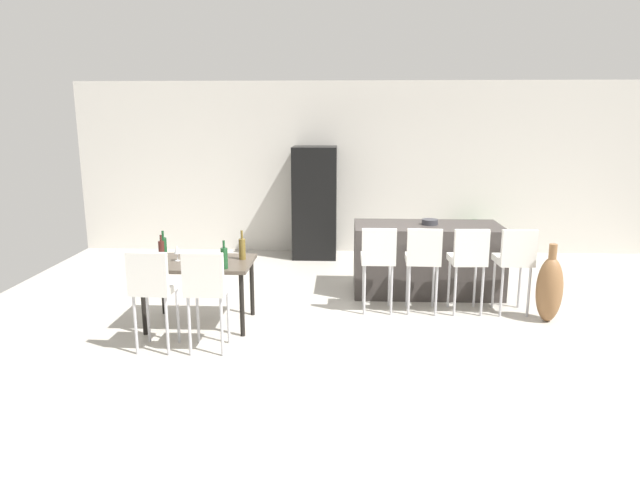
{
  "coord_description": "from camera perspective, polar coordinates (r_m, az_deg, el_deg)",
  "views": [
    {
      "loc": [
        -0.4,
        -6.41,
        2.32
      ],
      "look_at": [
        -0.69,
        0.18,
        0.85
      ],
      "focal_mm": 31.24,
      "sensor_mm": 36.0,
      "label": 1
    }
  ],
  "objects": [
    {
      "name": "ground_plane",
      "position": [
        6.83,
        5.8,
        -7.38
      ],
      "size": [
        10.0,
        10.0,
        0.0
      ],
      "primitive_type": "plane",
      "color": "#ADA89E"
    },
    {
      "name": "back_wall",
      "position": [
        9.64,
        4.94,
        7.34
      ],
      "size": [
        10.0,
        0.12,
        2.9
      ],
      "primitive_type": "cube",
      "color": "beige",
      "rests_on": "ground_plane"
    },
    {
      "name": "kitchen_island",
      "position": [
        7.57,
        10.87,
        -1.9
      ],
      "size": [
        1.93,
        0.88,
        0.92
      ],
      "primitive_type": "cube",
      "color": "#383330",
      "rests_on": "ground_plane"
    },
    {
      "name": "bar_chair_left",
      "position": [
        6.64,
        5.98,
        -1.63
      ],
      "size": [
        0.4,
        0.4,
        1.05
      ],
      "color": "silver",
      "rests_on": "ground_plane"
    },
    {
      "name": "bar_chair_middle",
      "position": [
        6.7,
        10.52,
        -1.66
      ],
      "size": [
        0.42,
        0.42,
        1.05
      ],
      "color": "silver",
      "rests_on": "ground_plane"
    },
    {
      "name": "bar_chair_right",
      "position": [
        6.79,
        14.96,
        -1.68
      ],
      "size": [
        0.42,
        0.42,
        1.05
      ],
      "color": "silver",
      "rests_on": "ground_plane"
    },
    {
      "name": "bar_chair_far",
      "position": [
        6.93,
        19.35,
        -1.69
      ],
      "size": [
        0.41,
        0.41,
        1.05
      ],
      "color": "silver",
      "rests_on": "ground_plane"
    },
    {
      "name": "dining_table",
      "position": [
        6.37,
        -12.29,
        -2.84
      ],
      "size": [
        1.19,
        0.78,
        0.74
      ],
      "color": "#4C4238",
      "rests_on": "ground_plane"
    },
    {
      "name": "dining_chair_near",
      "position": [
        5.74,
        -16.8,
        -4.39
      ],
      "size": [
        0.42,
        0.42,
        1.05
      ],
      "color": "silver",
      "rests_on": "ground_plane"
    },
    {
      "name": "dining_chair_far",
      "position": [
        5.59,
        -11.58,
        -4.56
      ],
      "size": [
        0.4,
        0.4,
        1.05
      ],
      "color": "silver",
      "rests_on": "ground_plane"
    },
    {
      "name": "wine_bottle_corner",
      "position": [
        6.32,
        -7.98,
        -0.86
      ],
      "size": [
        0.08,
        0.08,
        0.33
      ],
      "color": "brown",
      "rests_on": "dining_table"
    },
    {
      "name": "wine_bottle_near",
      "position": [
        5.97,
        -9.78,
        -1.8
      ],
      "size": [
        0.07,
        0.07,
        0.31
      ],
      "color": "#194723",
      "rests_on": "dining_table"
    },
    {
      "name": "wine_bottle_right",
      "position": [
        6.45,
        -15.73,
        -0.86
      ],
      "size": [
        0.07,
        0.07,
        0.34
      ],
      "color": "#194723",
      "rests_on": "dining_table"
    },
    {
      "name": "wine_bottle_middle",
      "position": [
        6.3,
        -15.92,
        -1.2
      ],
      "size": [
        0.06,
        0.06,
        0.32
      ],
      "color": "#471E19",
      "rests_on": "dining_table"
    },
    {
      "name": "wine_glass_left",
      "position": [
        6.08,
        -13.32,
        -1.63
      ],
      "size": [
        0.07,
        0.07,
        0.17
      ],
      "color": "silver",
      "rests_on": "dining_table"
    },
    {
      "name": "wine_glass_far",
      "position": [
        6.4,
        -14.43,
        -1.0
      ],
      "size": [
        0.07,
        0.07,
        0.17
      ],
      "color": "silver",
      "rests_on": "dining_table"
    },
    {
      "name": "refrigerator",
      "position": [
        9.28,
        -0.53,
        3.88
      ],
      "size": [
        0.72,
        0.68,
        1.84
      ],
      "primitive_type": "cube",
      "color": "black",
      "rests_on": "ground_plane"
    },
    {
      "name": "fruit_bowl",
      "position": [
        7.5,
        11.19,
        1.83
      ],
      "size": [
        0.21,
        0.21,
        0.07
      ],
      "primitive_type": "cylinder",
      "color": "#333338",
      "rests_on": "kitchen_island"
    },
    {
      "name": "floor_vase",
      "position": [
        6.91,
        22.45,
        -4.65
      ],
      "size": [
        0.29,
        0.29,
        0.92
      ],
      "color": "brown",
      "rests_on": "ground_plane"
    },
    {
      "name": "potted_plant",
      "position": [
        9.6,
        15.53,
        0.5
      ],
      "size": [
        0.46,
        0.46,
        0.66
      ],
      "color": "#38383D",
      "rests_on": "ground_plane"
    }
  ]
}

